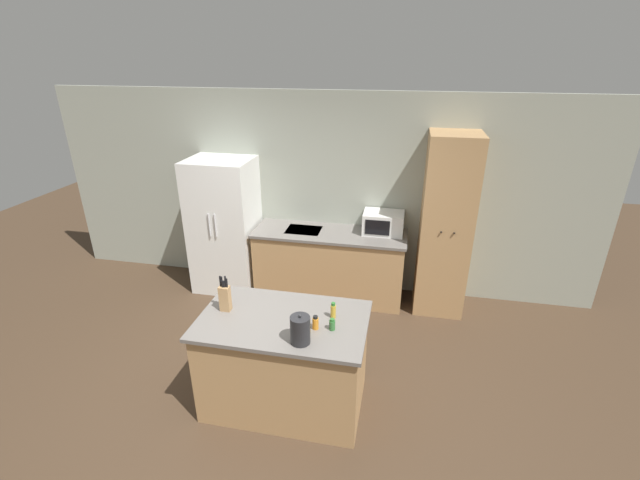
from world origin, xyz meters
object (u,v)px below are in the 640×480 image
(microwave, at_px, (383,223))
(spice_bottle_tall_dark, at_px, (308,325))
(pantry_cabinet, at_px, (446,226))
(spice_bottle_short_red, at_px, (332,325))
(kettle, at_px, (300,330))
(spice_bottle_amber_oil, at_px, (315,323))
(refrigerator, at_px, (225,226))
(spice_bottle_green_herb, at_px, (333,311))
(knife_block, at_px, (225,297))

(microwave, bearing_deg, spice_bottle_tall_dark, -101.40)
(pantry_cabinet, relative_size, spice_bottle_tall_dark, 17.14)
(microwave, bearing_deg, spice_bottle_short_red, -96.90)
(spice_bottle_short_red, bearing_deg, kettle, -135.05)
(spice_bottle_amber_oil, bearing_deg, spice_bottle_short_red, 6.05)
(refrigerator, height_order, spice_bottle_green_herb, refrigerator)
(pantry_cabinet, xyz_separation_m, spice_bottle_amber_oil, (-1.14, -2.08, -0.13))
(pantry_cabinet, distance_m, kettle, 2.59)
(pantry_cabinet, xyz_separation_m, spice_bottle_tall_dark, (-1.19, -2.13, -0.13))
(microwave, height_order, spice_bottle_tall_dark, microwave)
(knife_block, bearing_deg, pantry_cabinet, 44.82)
(pantry_cabinet, bearing_deg, spice_bottle_green_herb, -118.56)
(knife_block, distance_m, spice_bottle_green_herb, 0.95)
(refrigerator, xyz_separation_m, spice_bottle_green_herb, (1.79, -1.85, 0.09))
(pantry_cabinet, height_order, spice_bottle_short_red, pantry_cabinet)
(knife_block, height_order, kettle, knife_block)
(pantry_cabinet, relative_size, knife_block, 6.48)
(microwave, xyz_separation_m, spice_bottle_green_herb, (-0.28, -1.99, -0.07))
(refrigerator, bearing_deg, spice_bottle_short_red, -48.17)
(spice_bottle_tall_dark, xyz_separation_m, spice_bottle_amber_oil, (0.05, 0.05, -0.00))
(microwave, xyz_separation_m, spice_bottle_short_red, (-0.26, -2.17, -0.09))
(refrigerator, bearing_deg, spice_bottle_tall_dark, -52.17)
(pantry_cabinet, height_order, kettle, pantry_cabinet)
(refrigerator, relative_size, microwave, 3.57)
(spice_bottle_tall_dark, height_order, spice_bottle_green_herb, spice_bottle_green_herb)
(pantry_cabinet, bearing_deg, spice_bottle_amber_oil, -118.81)
(microwave, relative_size, knife_block, 1.47)
(knife_block, relative_size, spice_bottle_tall_dark, 2.65)
(spice_bottle_short_red, bearing_deg, spice_bottle_amber_oil, -173.95)
(knife_block, distance_m, spice_bottle_amber_oil, 0.85)
(microwave, distance_m, spice_bottle_tall_dark, 2.28)
(knife_block, distance_m, spice_bottle_short_red, 0.98)
(microwave, xyz_separation_m, spice_bottle_amber_oil, (-0.40, -2.18, -0.08))
(pantry_cabinet, xyz_separation_m, knife_block, (-1.98, -1.97, -0.06))
(knife_block, xyz_separation_m, spice_bottle_short_red, (0.97, -0.10, -0.08))
(spice_bottle_amber_oil, distance_m, spice_bottle_green_herb, 0.22)
(spice_bottle_short_red, height_order, spice_bottle_amber_oil, spice_bottle_amber_oil)
(knife_block, relative_size, spice_bottle_amber_oil, 2.78)
(microwave, bearing_deg, spice_bottle_amber_oil, -100.37)
(refrigerator, distance_m, spice_bottle_tall_dark, 2.66)
(pantry_cabinet, distance_m, knife_block, 2.79)
(refrigerator, height_order, kettle, refrigerator)
(microwave, height_order, spice_bottle_short_red, microwave)
(microwave, bearing_deg, kettle, -101.33)
(spice_bottle_short_red, bearing_deg, spice_bottle_green_herb, 97.36)
(knife_block, bearing_deg, spice_bottle_short_red, -5.80)
(spice_bottle_green_herb, bearing_deg, spice_bottle_short_red, -82.64)
(refrigerator, distance_m, kettle, 2.76)
(spice_bottle_green_herb, bearing_deg, kettle, -116.29)
(spice_bottle_amber_oil, relative_size, spice_bottle_green_herb, 0.83)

